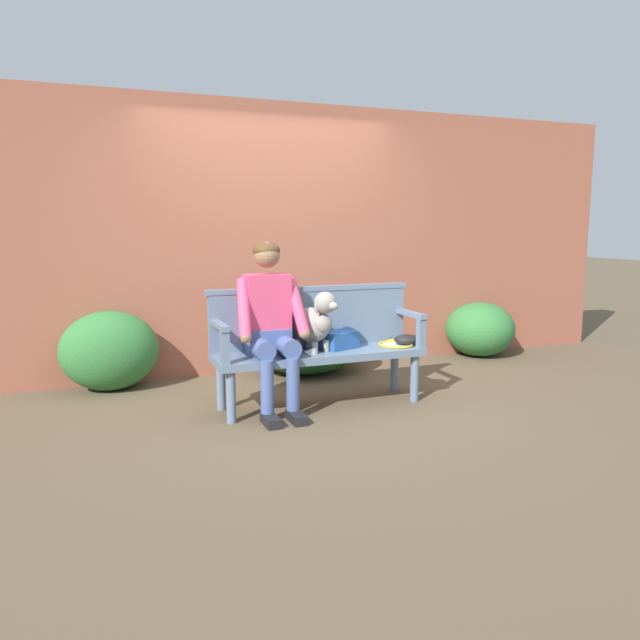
% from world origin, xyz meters
% --- Properties ---
extents(ground_plane, '(40.00, 40.00, 0.00)m').
position_xyz_m(ground_plane, '(0.00, 0.00, 0.00)').
color(ground_plane, brown).
extents(brick_garden_fence, '(8.00, 0.30, 2.61)m').
position_xyz_m(brick_garden_fence, '(0.00, 1.45, 1.31)').
color(brick_garden_fence, '#9E5642').
rests_on(brick_garden_fence, ground).
extents(hedge_bush_far_right, '(1.12, 0.83, 0.59)m').
position_xyz_m(hedge_bush_far_right, '(0.29, 1.05, 0.30)').
color(hedge_bush_far_right, '#286B2D').
rests_on(hedge_bush_far_right, ground).
extents(hedge_bush_mid_right, '(0.76, 0.75, 0.60)m').
position_xyz_m(hedge_bush_mid_right, '(2.35, 1.12, 0.30)').
color(hedge_bush_mid_right, '#337538').
rests_on(hedge_bush_mid_right, ground).
extents(hedge_bush_far_left, '(0.85, 0.58, 0.71)m').
position_xyz_m(hedge_bush_far_left, '(-1.55, 1.11, 0.35)').
color(hedge_bush_far_left, '#337538').
rests_on(hedge_bush_far_left, ground).
extents(garden_bench, '(1.70, 0.47, 0.45)m').
position_xyz_m(garden_bench, '(0.00, 0.00, 0.39)').
color(garden_bench, slate).
rests_on(garden_bench, ground).
extents(bench_backrest, '(1.74, 0.06, 0.50)m').
position_xyz_m(bench_backrest, '(0.00, 0.20, 0.70)').
color(bench_backrest, slate).
rests_on(bench_backrest, garden_bench).
extents(bench_armrest_left_end, '(0.06, 0.47, 0.28)m').
position_xyz_m(bench_armrest_left_end, '(-0.81, -0.08, 0.65)').
color(bench_armrest_left_end, slate).
rests_on(bench_armrest_left_end, garden_bench).
extents(bench_armrest_right_end, '(0.06, 0.47, 0.28)m').
position_xyz_m(bench_armrest_right_end, '(0.81, -0.08, 0.65)').
color(bench_armrest_right_end, slate).
rests_on(bench_armrest_right_end, garden_bench).
extents(person_seated, '(0.56, 0.63, 1.32)m').
position_xyz_m(person_seated, '(-0.42, -0.01, 0.72)').
color(person_seated, black).
rests_on(person_seated, ground).
extents(dog_on_bench, '(0.35, 0.48, 0.49)m').
position_xyz_m(dog_on_bench, '(-0.05, -0.01, 0.69)').
color(dog_on_bench, gray).
rests_on(dog_on_bench, garden_bench).
extents(tennis_racket, '(0.35, 0.58, 0.03)m').
position_xyz_m(tennis_racket, '(0.68, 0.00, 0.46)').
color(tennis_racket, yellow).
rests_on(tennis_racket, garden_bench).
extents(baseball_glove, '(0.27, 0.24, 0.09)m').
position_xyz_m(baseball_glove, '(0.77, -0.04, 0.49)').
color(baseball_glove, black).
rests_on(baseball_glove, garden_bench).
extents(sports_bag, '(0.33, 0.28, 0.14)m').
position_xyz_m(sports_bag, '(0.18, 0.04, 0.52)').
color(sports_bag, '#2856A3').
rests_on(sports_bag, garden_bench).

